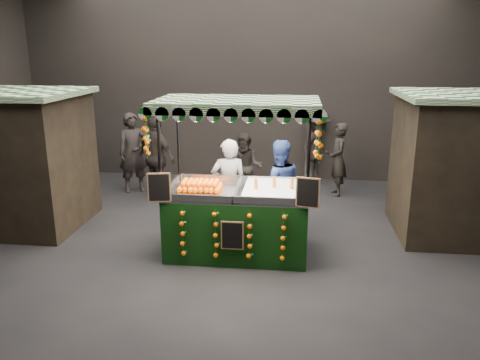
# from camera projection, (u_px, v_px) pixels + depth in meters

# --- Properties ---
(ground) EXTENTS (12.00, 12.00, 0.00)m
(ground) POSITION_uv_depth(u_px,v_px,m) (227.00, 255.00, 8.02)
(ground) COLOR black
(ground) RESTS_ON ground
(market_hall) EXTENTS (12.10, 10.10, 5.05)m
(market_hall) POSITION_uv_depth(u_px,v_px,m) (225.00, 46.00, 7.10)
(market_hall) COLOR black
(market_hall) RESTS_ON ground
(neighbour_stall_left) EXTENTS (3.00, 2.20, 2.60)m
(neighbour_stall_left) POSITION_uv_depth(u_px,v_px,m) (6.00, 159.00, 9.12)
(neighbour_stall_left) COLOR black
(neighbour_stall_left) RESTS_ON ground
(neighbour_stall_right) EXTENTS (3.00, 2.20, 2.60)m
(neighbour_stall_right) POSITION_uv_depth(u_px,v_px,m) (480.00, 166.00, 8.60)
(neighbour_stall_right) COLOR black
(neighbour_stall_right) RESTS_ON ground
(juice_stall) EXTENTS (2.67, 1.57, 2.58)m
(juice_stall) POSITION_uv_depth(u_px,v_px,m) (238.00, 208.00, 7.89)
(juice_stall) COLOR black
(juice_stall) RESTS_ON ground
(vendor_grey) EXTENTS (0.72, 0.54, 1.79)m
(vendor_grey) POSITION_uv_depth(u_px,v_px,m) (229.00, 187.00, 8.75)
(vendor_grey) COLOR gray
(vendor_grey) RESTS_ON ground
(vendor_blue) EXTENTS (1.00, 0.86, 1.77)m
(vendor_blue) POSITION_uv_depth(u_px,v_px,m) (278.00, 187.00, 8.79)
(vendor_blue) COLOR navy
(vendor_blue) RESTS_ON ground
(shopper_0) EXTENTS (0.82, 0.72, 1.89)m
(shopper_0) POSITION_uv_depth(u_px,v_px,m) (133.00, 153.00, 11.32)
(shopper_0) COLOR #2C2524
(shopper_0) RESTS_ON ground
(shopper_1) EXTENTS (0.81, 0.66, 1.56)m
(shopper_1) POSITION_uv_depth(u_px,v_px,m) (246.00, 168.00, 10.59)
(shopper_1) COLOR black
(shopper_1) RESTS_ON ground
(shopper_2) EXTENTS (1.20, 1.01, 1.93)m
(shopper_2) POSITION_uv_depth(u_px,v_px,m) (157.00, 157.00, 10.77)
(shopper_2) COLOR #2E2825
(shopper_2) RESTS_ON ground
(shopper_3) EXTENTS (1.19, 1.38, 1.85)m
(shopper_3) POSITION_uv_depth(u_px,v_px,m) (317.00, 148.00, 11.99)
(shopper_3) COLOR black
(shopper_3) RESTS_ON ground
(shopper_4) EXTENTS (1.11, 0.94, 1.92)m
(shopper_4) POSITION_uv_depth(u_px,v_px,m) (62.00, 150.00, 11.53)
(shopper_4) COLOR black
(shopper_4) RESTS_ON ground
(shopper_5) EXTENTS (1.18, 1.64, 1.71)m
(shopper_5) POSITION_uv_depth(u_px,v_px,m) (422.00, 169.00, 10.23)
(shopper_5) COLOR #2C2524
(shopper_5) RESTS_ON ground
(shopper_6) EXTENTS (0.46, 0.65, 1.70)m
(shopper_6) POSITION_uv_depth(u_px,v_px,m) (338.00, 160.00, 11.05)
(shopper_6) COLOR black
(shopper_6) RESTS_ON ground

